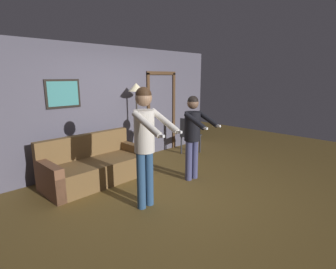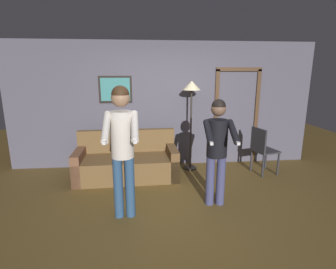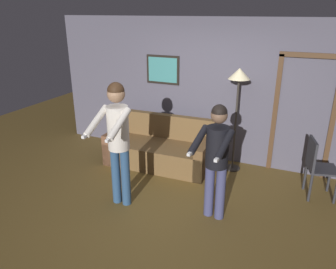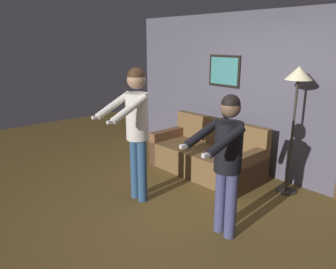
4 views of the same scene
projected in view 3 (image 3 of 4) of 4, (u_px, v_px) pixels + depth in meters
ground_plane at (171, 206)px, 4.81m from camera, size 12.00×12.00×0.00m
back_wall_assembly at (213, 92)px, 5.97m from camera, size 6.40×0.10×2.60m
couch at (160, 150)px, 6.05m from camera, size 1.92×0.90×0.87m
torchiere_lamp at (239, 85)px, 5.40m from camera, size 0.36×0.36×1.82m
person_standing_left at (118, 133)px, 4.49m from camera, size 0.44×0.72×1.82m
person_standing_right at (216, 153)px, 4.23m from camera, size 0.47×0.68×1.61m
dining_chair_distant at (317, 165)px, 4.90m from camera, size 0.51×0.51×0.93m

